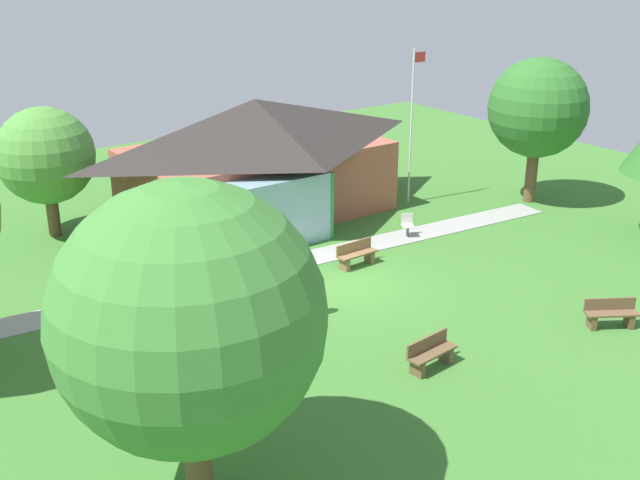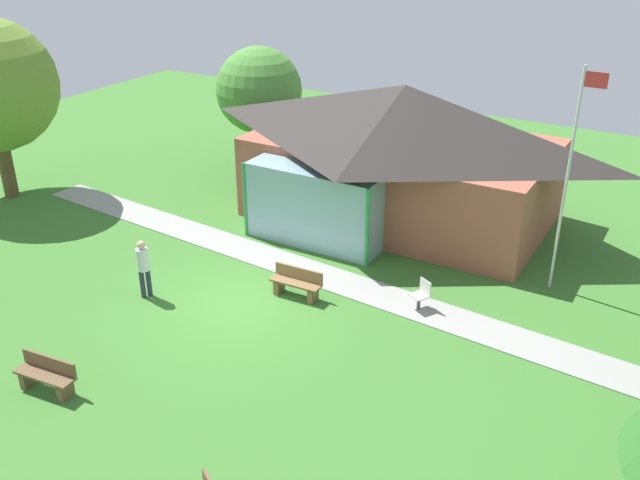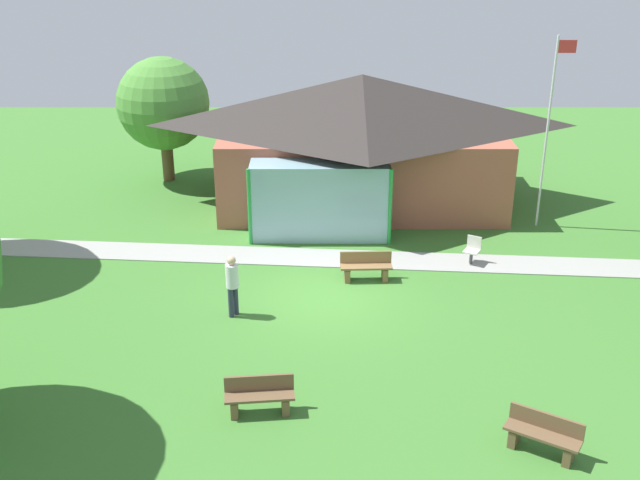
{
  "view_description": "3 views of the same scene",
  "coord_description": "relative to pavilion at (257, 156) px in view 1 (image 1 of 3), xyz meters",
  "views": [
    {
      "loc": [
        -14.06,
        -17.94,
        10.31
      ],
      "look_at": [
        -0.04,
        1.57,
        1.07
      ],
      "focal_mm": 43.55,
      "sensor_mm": 36.0,
      "label": 1
    },
    {
      "loc": [
        10.35,
        -13.33,
        10.05
      ],
      "look_at": [
        0.98,
        2.75,
        1.04
      ],
      "focal_mm": 39.23,
      "sensor_mm": 36.0,
      "label": 2
    },
    {
      "loc": [
        -0.18,
        -19.24,
        10.14
      ],
      "look_at": [
        -0.11,
        1.76,
        0.99
      ],
      "focal_mm": 43.53,
      "sensor_mm": 36.0,
      "label": 3
    }
  ],
  "objects": [
    {
      "name": "ground_plane",
      "position": [
        -1.24,
        -7.64,
        -2.42
      ],
      "size": [
        44.0,
        44.0,
        0.0
      ],
      "primitive_type": "plane",
      "color": "#3D752D"
    },
    {
      "name": "pavilion",
      "position": [
        0.0,
        0.0,
        0.0
      ],
      "size": [
        10.93,
        7.49,
        4.66
      ],
      "color": "#A35642",
      "rests_on": "ground_plane"
    },
    {
      "name": "footpath",
      "position": [
        -1.24,
        -5.04,
        -2.41
      ],
      "size": [
        21.8,
        3.08,
        0.03
      ],
      "primitive_type": "cube",
      "rotation": [
        0.0,
        0.0,
        -0.08
      ],
      "color": "#999993",
      "rests_on": "ground_plane"
    },
    {
      "name": "flagpole",
      "position": [
        6.01,
        -2.35,
        1.07
      ],
      "size": [
        0.64,
        0.08,
        6.39
      ],
      "color": "silver",
      "rests_on": "ground_plane"
    },
    {
      "name": "bench_rear_near_path",
      "position": [
        -0.08,
        -6.5,
        -2.02
      ],
      "size": [
        1.51,
        0.49,
        0.84
      ],
      "rotation": [
        0.0,
        0.0,
        3.18
      ],
      "color": "brown",
      "rests_on": "ground_plane"
    },
    {
      "name": "bench_front_center",
      "position": [
        -2.72,
        -12.95,
        -2.02
      ],
      "size": [
        1.54,
        0.59,
        0.84
      ],
      "rotation": [
        0.0,
        0.0,
        3.24
      ],
      "color": "brown",
      "rests_on": "ground_plane"
    },
    {
      "name": "bench_front_right",
      "position": [
        3.04,
        -14.28,
        -2.02
      ],
      "size": [
        1.51,
        1.16,
        0.84
      ],
      "rotation": [
        0.0,
        0.0,
        2.59
      ],
      "color": "brown",
      "rests_on": "ground_plane"
    },
    {
      "name": "patio_chair_lawn_spare",
      "position": [
        3.22,
        -5.4,
        -2.01
      ],
      "size": [
        0.6,
        0.6,
        0.86
      ],
      "rotation": [
        0.0,
        0.0,
        2.64
      ],
      "color": "beige",
      "rests_on": "ground_plane"
    },
    {
      "name": "visitor_strolling_lawn",
      "position": [
        -3.72,
        -8.65,
        -1.4
      ],
      "size": [
        0.34,
        0.34,
        1.74
      ],
      "rotation": [
        0.0,
        0.0,
        0.88
      ],
      "color": "#2D3347",
      "rests_on": "ground_plane"
    },
    {
      "name": "tree_lawn_corner",
      "position": [
        -9.93,
        -14.07,
        1.59
      ],
      "size": [
        5.05,
        5.05,
        6.55
      ],
      "color": "brown",
      "rests_on": "ground_plane"
    },
    {
      "name": "tree_east_hedge",
      "position": [
        10.28,
        -5.23,
        1.56
      ],
      "size": [
        4.07,
        4.07,
        6.04
      ],
      "color": "brown",
      "rests_on": "ground_plane"
    },
    {
      "name": "tree_behind_pavilion_left",
      "position": [
        -7.44,
        2.45,
        0.64
      ],
      "size": [
        3.55,
        3.55,
        4.85
      ],
      "color": "brown",
      "rests_on": "ground_plane"
    }
  ]
}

